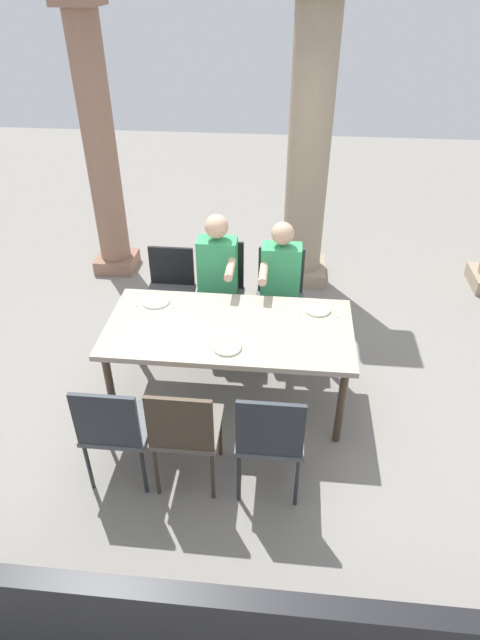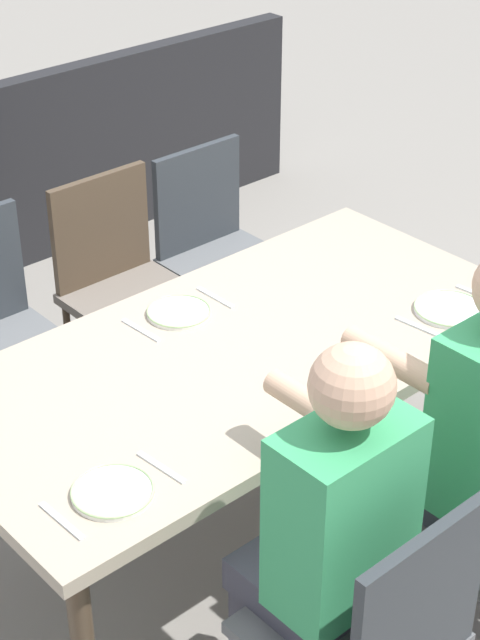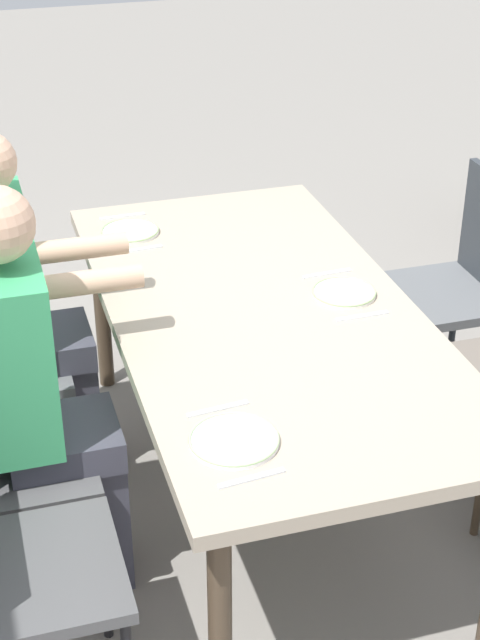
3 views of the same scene
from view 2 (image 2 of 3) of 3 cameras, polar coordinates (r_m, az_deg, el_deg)
The scene contains 16 objects.
ground_plane at distance 3.63m, azimuth 0.07°, elevation -11.28°, with size 16.00×16.00×0.00m, color gray.
dining_table at distance 3.21m, azimuth 0.08°, elevation -2.44°, with size 1.88×0.93×0.74m.
chair_west_south at distance 4.23m, azimuth -1.21°, elevation 4.10°, with size 0.44×0.44×0.89m.
chair_mid_south at distance 3.98m, azimuth -6.35°, elevation 2.21°, with size 0.44×0.44×0.91m.
chair_east_north at distance 2.64m, azimuth 7.24°, elevation -16.30°, with size 0.44×0.44×0.91m.
diner_woman_green at distance 2.62m, azimuth 4.40°, elevation -11.79°, with size 0.34×0.49×1.26m.
diner_man_white at distance 2.93m, azimuth 12.18°, elevation -6.44°, with size 0.34×0.49×1.30m.
plate_0 at distance 3.41m, azimuth 11.23°, elevation 0.59°, with size 0.23×0.23×0.02m.
fork_0 at distance 3.52m, azimuth 12.74°, elevation 1.34°, with size 0.02×0.17×0.01m, color silver.
spoon_0 at distance 3.31m, azimuth 9.60°, elevation -0.38°, with size 0.02×0.17×0.01m, color silver.
plate_1 at distance 3.34m, azimuth -3.30°, elevation 0.45°, with size 0.21×0.21×0.02m.
fork_1 at distance 3.42m, azimuth -1.34°, elevation 1.22°, with size 0.02×0.17×0.01m, color silver.
spoon_1 at distance 3.26m, azimuth -5.35°, elevation -0.55°, with size 0.02×0.17×0.01m, color silver.
plate_2 at distance 2.65m, azimuth -6.86°, elevation -9.14°, with size 0.21×0.21×0.02m.
fork_2 at distance 2.72m, azimuth -4.27°, elevation -7.91°, with size 0.02×0.17×0.01m, color silver.
spoon_2 at distance 2.60m, azimuth -9.58°, elevation -10.61°, with size 0.02×0.17×0.01m, color silver.
Camera 2 is at (1.77, 1.99, 2.46)m, focal length 59.47 mm.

